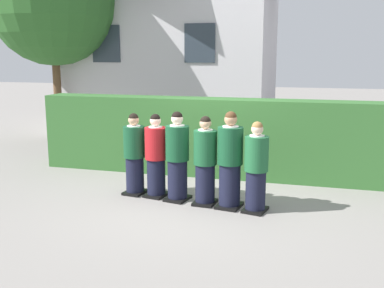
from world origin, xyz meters
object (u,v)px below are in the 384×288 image
student_front_row_2 (177,159)px  student_front_row_3 (205,163)px  student_front_row_5 (256,169)px  student_front_row_4 (230,162)px  student_in_red_blazer (156,158)px  student_front_row_0 (134,156)px

student_front_row_2 → student_front_row_3: size_ratio=1.03×
student_front_row_2 → student_front_row_5: bearing=-9.2°
student_front_row_3 → student_front_row_4: 0.45m
student_in_red_blazer → student_front_row_3: 0.99m
student_front_row_2 → student_front_row_3: (0.53, -0.08, -0.02)m
student_front_row_0 → student_front_row_5: size_ratio=1.01×
student_front_row_5 → student_in_red_blazer: bearing=169.7°
student_front_row_0 → student_front_row_3: student_front_row_3 is taller
student_in_red_blazer → student_front_row_5: 1.91m
student_in_red_blazer → student_front_row_4: 1.45m
student_front_row_0 → student_front_row_4: 1.89m
student_in_red_blazer → student_front_row_5: student_in_red_blazer is taller
student_front_row_3 → student_front_row_5: (0.90, -0.15, -0.02)m
student_front_row_5 → student_front_row_0: bearing=170.7°
student_front_row_2 → student_front_row_3: bearing=-8.7°
student_front_row_2 → student_front_row_4: student_front_row_4 is taller
student_front_row_2 → student_front_row_0: bearing=170.6°
student_front_row_4 → student_front_row_5: 0.47m
student_front_row_3 → student_front_row_2: bearing=171.3°
student_front_row_3 → student_front_row_5: 0.92m
student_in_red_blazer → student_front_row_3: student_front_row_3 is taller
student_front_row_0 → student_front_row_2: size_ratio=0.95×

